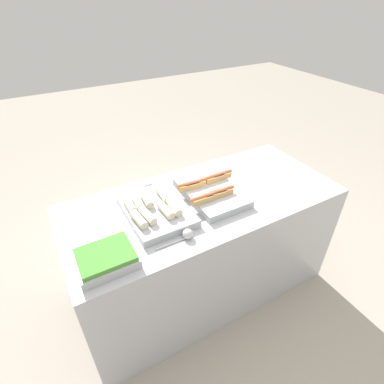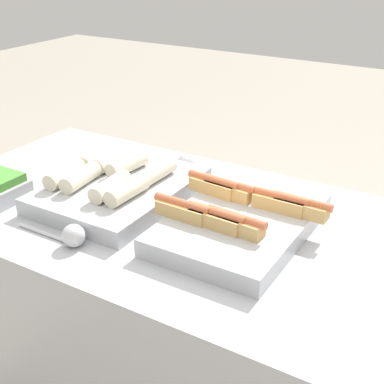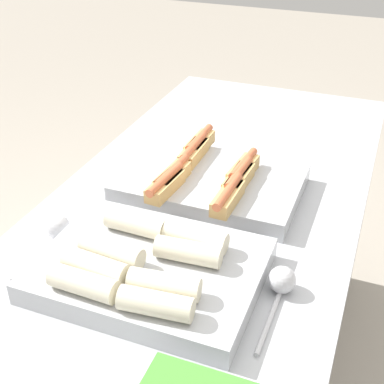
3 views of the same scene
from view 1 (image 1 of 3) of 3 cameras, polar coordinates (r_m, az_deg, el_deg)
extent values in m
plane|color=#ADA393|center=(2.53, 1.82, -17.05)|extent=(12.00, 12.00, 0.00)
cube|color=#B7BABF|center=(2.21, 2.03, -10.21)|extent=(1.79, 0.80, 0.86)
cube|color=#B7BABF|center=(1.93, 3.71, -0.14)|extent=(0.32, 0.47, 0.05)
cube|color=tan|center=(1.91, -0.64, 1.08)|extent=(0.14, 0.06, 0.04)
cylinder|color=#D66B42|center=(1.90, -0.65, 1.59)|extent=(0.16, 0.04, 0.02)
cube|color=tan|center=(1.87, 5.72, -0.04)|extent=(0.14, 0.05, 0.04)
cylinder|color=#D66B42|center=(1.86, 5.76, 0.47)|extent=(0.16, 0.03, 0.02)
cube|color=tan|center=(1.84, 4.43, -0.56)|extent=(0.14, 0.05, 0.04)
cylinder|color=#D66B42|center=(1.83, 4.46, -0.04)|extent=(0.16, 0.03, 0.02)
cube|color=tan|center=(1.93, 0.56, 1.47)|extent=(0.14, 0.05, 0.04)
cylinder|color=#D66B42|center=(1.92, 0.56, 1.97)|extent=(0.16, 0.03, 0.02)
cube|color=tan|center=(2.03, 5.57, 3.06)|extent=(0.14, 0.05, 0.04)
cylinder|color=#D66B42|center=(2.02, 5.60, 3.55)|extent=(0.16, 0.03, 0.02)
cube|color=tan|center=(1.80, 1.92, -1.45)|extent=(0.14, 0.05, 0.04)
cylinder|color=#D66B42|center=(1.79, 1.94, -0.93)|extent=(0.16, 0.03, 0.02)
cube|color=tan|center=(2.00, 4.27, 2.59)|extent=(0.14, 0.04, 0.04)
cylinder|color=#D66B42|center=(1.99, 4.29, 3.08)|extent=(0.16, 0.02, 0.02)
cube|color=#B7BABF|center=(1.79, -6.79, -3.62)|extent=(0.35, 0.46, 0.05)
cylinder|color=beige|center=(1.84, -5.49, -0.47)|extent=(0.05, 0.14, 0.05)
cylinder|color=beige|center=(1.81, -8.61, -1.39)|extent=(0.06, 0.14, 0.05)
cylinder|color=beige|center=(1.67, -10.09, -5.14)|extent=(0.06, 0.14, 0.05)
cylinder|color=beige|center=(1.79, -11.83, -2.35)|extent=(0.05, 0.14, 0.05)
cylinder|color=beige|center=(1.72, -5.01, -3.44)|extent=(0.06, 0.14, 0.05)
cylinder|color=beige|center=(1.74, -3.48, -2.83)|extent=(0.05, 0.14, 0.05)
cylinder|color=beige|center=(1.80, -10.31, -1.79)|extent=(0.06, 0.14, 0.05)
cylinder|color=beige|center=(1.69, -8.49, -4.45)|extent=(0.06, 0.14, 0.05)
cube|color=#B7BABF|center=(1.56, -16.02, -12.36)|extent=(0.29, 0.23, 0.05)
cube|color=#4C9338|center=(1.53, -16.25, -11.41)|extent=(0.26, 0.21, 0.02)
cylinder|color=silver|center=(1.61, -3.81, -9.72)|extent=(0.19, 0.01, 0.01)
sphere|color=silver|center=(1.63, -0.81, -7.99)|extent=(0.06, 0.06, 0.06)
cylinder|color=silver|center=(2.00, -10.59, -0.10)|extent=(0.18, 0.01, 0.01)
sphere|color=silver|center=(2.01, -8.32, 1.17)|extent=(0.06, 0.06, 0.06)
camera|label=2|loc=(1.48, 48.34, 5.40)|focal=50.00mm
camera|label=3|loc=(1.03, -42.82, 3.54)|focal=50.00mm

